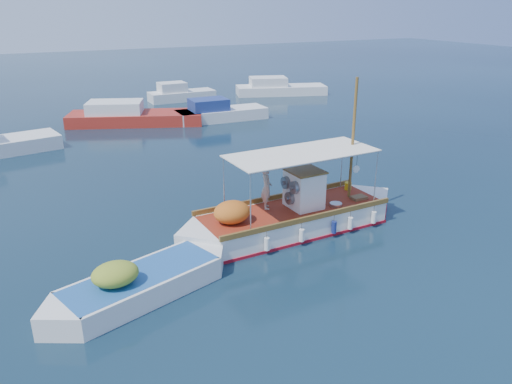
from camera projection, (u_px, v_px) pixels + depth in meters
name	position (u px, v px, depth m)	size (l,w,h in m)	color
ground	(290.00, 228.00, 18.82)	(160.00, 160.00, 0.00)	black
fishing_caique	(291.00, 218.00, 18.53)	(9.28, 2.79, 5.66)	white
dinghy	(140.00, 286.00, 14.39)	(6.00, 3.06, 1.53)	white
bg_boat_n	(132.00, 117.00, 34.83)	(9.54, 5.96, 1.80)	maroon
bg_boat_ne	(219.00, 113.00, 35.93)	(6.55, 2.42, 1.80)	silver
bg_boat_e	(278.00, 89.00, 46.02)	(8.57, 5.01, 1.80)	silver
bg_boat_far_n	(180.00, 95.00, 43.13)	(5.64, 2.01, 1.80)	silver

